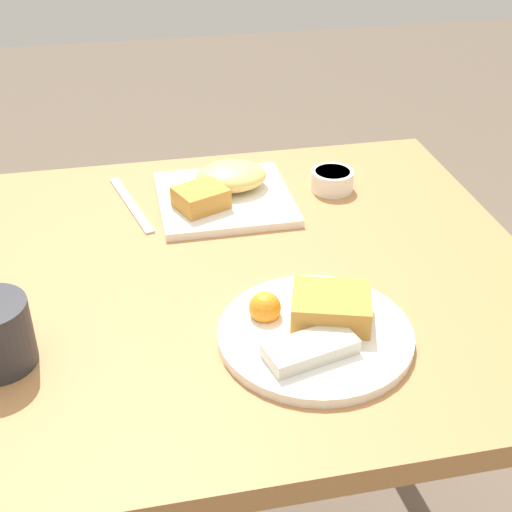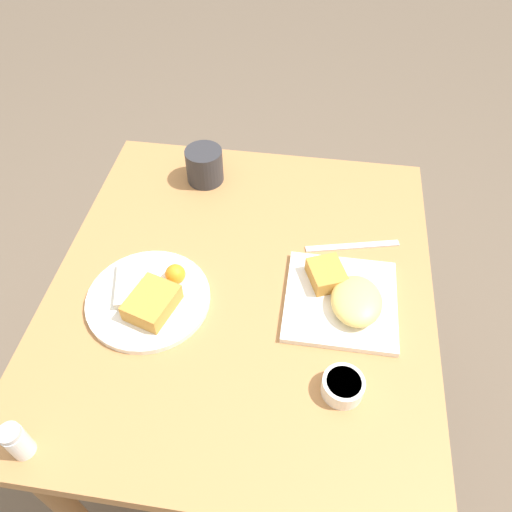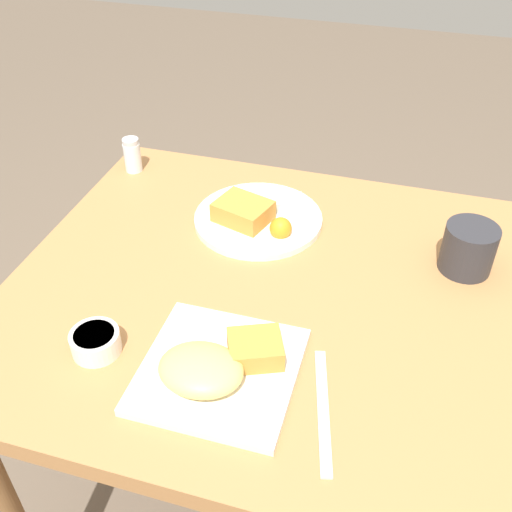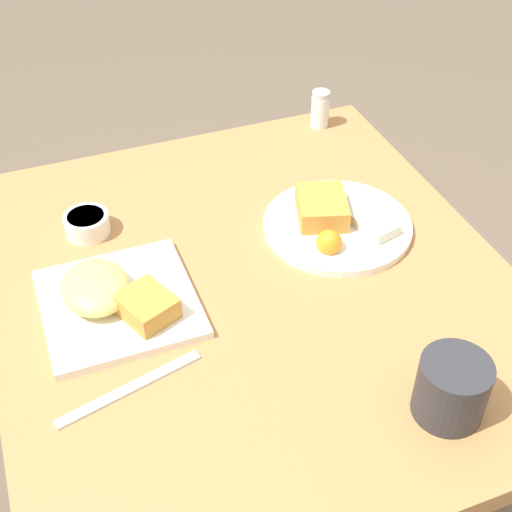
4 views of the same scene
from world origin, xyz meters
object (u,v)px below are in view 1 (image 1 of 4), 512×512
(sauce_ramekin, at_px, (332,180))
(butter_knife, at_px, (131,204))
(plate_square_near, at_px, (224,190))
(plate_oval_far, at_px, (316,328))

(sauce_ramekin, height_order, butter_knife, sauce_ramekin)
(plate_square_near, height_order, sauce_ramekin, plate_square_near)
(plate_oval_far, bearing_deg, plate_square_near, -82.21)
(sauce_ramekin, bearing_deg, plate_oval_far, 70.34)
(sauce_ramekin, relative_size, butter_knife, 0.36)
(sauce_ramekin, xyz_separation_m, butter_knife, (0.37, -0.01, -0.02))
(plate_square_near, relative_size, butter_knife, 1.07)
(plate_oval_far, distance_m, sauce_ramekin, 0.43)
(plate_square_near, height_order, plate_oval_far, plate_square_near)
(plate_oval_far, distance_m, butter_knife, 0.48)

